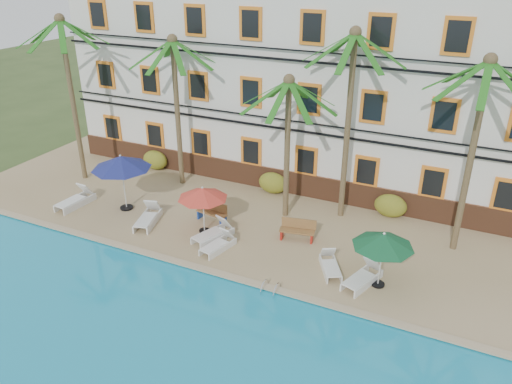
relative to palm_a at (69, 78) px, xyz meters
The scene contains 25 objects.
ground 12.33m from the palm_a, 21.12° to the right, with size 100.00×100.00×0.00m, color #384C23.
pool_deck 11.67m from the palm_a, ahead, with size 30.00×12.00×0.25m, color tan.
swimming_pool 15.97m from the palm_a, 47.01° to the right, with size 26.00×12.00×0.20m, color #1891B9.
pool_coping 12.52m from the palm_a, 25.39° to the right, with size 30.00×0.35×0.06m, color tan.
hotel_building 11.86m from the palm_a, 30.66° to the left, with size 25.40×6.44×10.22m.
palm_a is the anchor object (origin of this frame).
palm_b 5.49m from the palm_a, 18.38° to the left, with size 4.31×4.31×7.71m.
palm_c 11.67m from the palm_a, ahead, with size 4.31×4.31×6.63m.
palm_d 14.06m from the palm_a, ahead, with size 4.31×4.31×8.54m.
palm_e 19.07m from the palm_a, ahead, with size 4.31×4.31×8.01m.
shrub_left 6.25m from the palm_a, 43.46° to the left, with size 1.50×0.90×1.10m, color #2E5819.
shrub_mid 11.52m from the palm_a, 14.79° to the left, with size 1.50×0.90×1.10m, color #2E5819.
shrub_right 16.99m from the palm_a, ahead, with size 1.50×0.90×1.10m, color #2E5819.
umbrella_blue 5.73m from the palm_a, 24.06° to the right, with size 2.79×2.79×2.79m.
umbrella_red 9.89m from the palm_a, 14.20° to the right, with size 2.19×2.19×2.19m.
umbrella_green 17.40m from the palm_a, ahead, with size 2.25×2.25×2.25m.
lounger_a 6.16m from the palm_a, 54.23° to the right, with size 0.88×2.08×0.96m.
lounger_b 8.54m from the palm_a, 23.48° to the right, with size 1.24×2.11×0.94m.
lounger_c 11.24m from the palm_a, 15.35° to the right, with size 1.30×2.04×0.91m.
lounger_d 11.94m from the palm_a, 17.87° to the right, with size 0.97×1.80×0.80m.
lounger_e 16.02m from the palm_a, 10.65° to the right, with size 1.34×1.76×0.79m.
lounger_f 17.32m from the palm_a, 10.74° to the right, with size 1.24×2.00×0.89m.
bench_left 10.17m from the palm_a, ahead, with size 1.55×0.67×0.93m.
bench_right 13.85m from the palm_a, ahead, with size 1.57×0.77×0.93m.
pool_ladder 15.22m from the palm_a, 20.34° to the right, with size 0.54×0.74×0.74m.
Camera 1 is at (9.00, -14.67, 11.38)m, focal length 35.00 mm.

